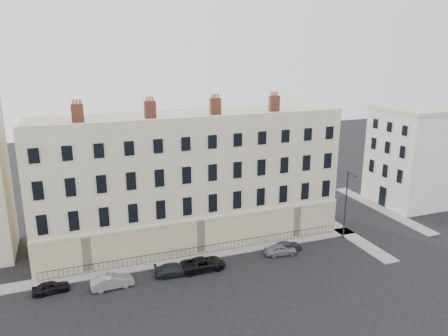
{
  "coord_description": "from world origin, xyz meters",
  "views": [
    {
      "loc": [
        -19.71,
        -38.14,
        23.0
      ],
      "look_at": [
        -1.61,
        10.0,
        8.69
      ],
      "focal_mm": 35.0,
      "sensor_mm": 36.0,
      "label": 1
    }
  ],
  "objects_px": {
    "car_c": "(175,269)",
    "streetlamp": "(346,202)",
    "car_e": "(280,250)",
    "car_f": "(287,247)",
    "car_b": "(112,281)",
    "car_d": "(203,264)",
    "car_a": "(51,287)"
  },
  "relations": [
    {
      "from": "car_c",
      "to": "streetlamp",
      "type": "distance_m",
      "value": 22.42
    },
    {
      "from": "car_c",
      "to": "car_b",
      "type": "bearing_deg",
      "value": 97.86
    },
    {
      "from": "car_f",
      "to": "car_b",
      "type": "bearing_deg",
      "value": 90.24
    },
    {
      "from": "car_a",
      "to": "car_d",
      "type": "bearing_deg",
      "value": -98.96
    },
    {
      "from": "car_a",
      "to": "streetlamp",
      "type": "xyz_separation_m",
      "value": [
        34.07,
        0.6,
        4.22
      ]
    },
    {
      "from": "car_c",
      "to": "car_f",
      "type": "distance_m",
      "value": 13.6
    },
    {
      "from": "car_a",
      "to": "car_f",
      "type": "xyz_separation_m",
      "value": [
        25.67,
        -0.19,
        -0.02
      ]
    },
    {
      "from": "car_c",
      "to": "car_d",
      "type": "xyz_separation_m",
      "value": [
        3.11,
        0.04,
        0.06
      ]
    },
    {
      "from": "car_d",
      "to": "streetlamp",
      "type": "xyz_separation_m",
      "value": [
        18.87,
        1.44,
        4.13
      ]
    },
    {
      "from": "car_e",
      "to": "car_b",
      "type": "bearing_deg",
      "value": 99.41
    },
    {
      "from": "car_a",
      "to": "car_b",
      "type": "distance_m",
      "value": 5.79
    },
    {
      "from": "car_a",
      "to": "car_c",
      "type": "height_order",
      "value": "car_c"
    },
    {
      "from": "car_f",
      "to": "streetlamp",
      "type": "bearing_deg",
      "value": -87.08
    },
    {
      "from": "car_e",
      "to": "car_d",
      "type": "bearing_deg",
      "value": 99.07
    },
    {
      "from": "car_b",
      "to": "car_e",
      "type": "xyz_separation_m",
      "value": [
        18.88,
        0.48,
        -0.05
      ]
    },
    {
      "from": "car_e",
      "to": "car_c",
      "type": "bearing_deg",
      "value": 98.98
    },
    {
      "from": "car_a",
      "to": "car_f",
      "type": "distance_m",
      "value": 25.67
    },
    {
      "from": "car_b",
      "to": "streetlamp",
      "type": "bearing_deg",
      "value": -89.7
    },
    {
      "from": "car_a",
      "to": "car_e",
      "type": "distance_m",
      "value": 24.57
    },
    {
      "from": "car_a",
      "to": "car_d",
      "type": "height_order",
      "value": "car_d"
    },
    {
      "from": "car_a",
      "to": "car_e",
      "type": "relative_size",
      "value": 0.93
    },
    {
      "from": "streetlamp",
      "to": "car_b",
      "type": "bearing_deg",
      "value": 175.04
    },
    {
      "from": "car_b",
      "to": "streetlamp",
      "type": "relative_size",
      "value": 0.48
    },
    {
      "from": "car_d",
      "to": "car_b",
      "type": "bearing_deg",
      "value": 92.24
    },
    {
      "from": "car_b",
      "to": "car_f",
      "type": "bearing_deg",
      "value": -90.5
    },
    {
      "from": "car_e",
      "to": "streetlamp",
      "type": "bearing_deg",
      "value": -74.49
    },
    {
      "from": "car_e",
      "to": "car_f",
      "type": "xyz_separation_m",
      "value": [
        1.11,
        0.47,
        -0.07
      ]
    },
    {
      "from": "car_c",
      "to": "car_e",
      "type": "distance_m",
      "value": 12.47
    },
    {
      "from": "car_b",
      "to": "car_a",
      "type": "bearing_deg",
      "value": 75.5
    },
    {
      "from": "car_e",
      "to": "car_a",
      "type": "bearing_deg",
      "value": 96.43
    },
    {
      "from": "car_c",
      "to": "streetlamp",
      "type": "height_order",
      "value": "streetlamp"
    },
    {
      "from": "car_b",
      "to": "streetlamp",
      "type": "height_order",
      "value": "streetlamp"
    }
  ]
}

